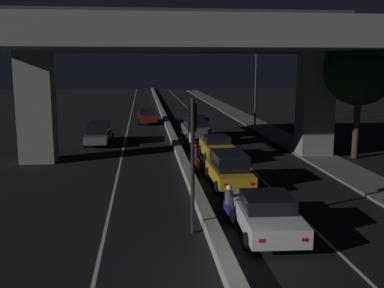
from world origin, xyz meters
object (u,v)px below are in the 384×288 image
Objects in this scene: car_grey_lead_oncoming at (99,133)px; motorcycle_red_filtering_mid at (196,159)px; car_dark_red_second_oncoming at (147,116)px; motorcycle_blue_filtering_near at (229,205)px; car_taxi_yellow_third at (217,147)px; car_taxi_yellow_second at (229,168)px; car_grey_fourth at (196,127)px; street_lamp at (252,79)px; car_white_lead at (266,213)px; traffic_light_left_of_median at (192,142)px; motorcycle_black_filtering_far at (192,142)px.

car_grey_lead_oncoming is 2.40× the size of motorcycle_red_filtering_mid.
motorcycle_blue_filtering_near is at bearing 2.88° from car_dark_red_second_oncoming.
car_taxi_yellow_third is at bearing -36.77° from motorcycle_red_filtering_mid.
car_grey_fourth reaches higher than car_taxi_yellow_second.
motorcycle_blue_filtering_near is at bearing -105.54° from street_lamp.
traffic_light_left_of_median is at bearing 85.07° from car_white_lead.
car_dark_red_second_oncoming reaches higher than motorcycle_blue_filtering_near.
car_white_lead is 1.11× the size of car_grey_fourth.
street_lamp is at bearing 72.05° from traffic_light_left_of_median.
street_lamp reaches higher than car_grey_lead_oncoming.
traffic_light_left_of_median is 1.01× the size of car_grey_lead_oncoming.
car_grey_lead_oncoming is (-7.87, 6.57, 0.05)m from car_taxi_yellow_third.
traffic_light_left_of_median is 3.65m from car_white_lead.
car_grey_fourth reaches higher than car_dark_red_second_oncoming.
street_lamp is 16.42m from car_grey_lead_oncoming.
street_lamp is 4.21× the size of motorcycle_blue_filtering_near.
car_taxi_yellow_second is at bearing 176.48° from car_taxi_yellow_third.
traffic_light_left_of_median is 1.00× the size of car_white_lead.
traffic_light_left_of_median is at bearing 170.71° from car_grey_fourth.
car_grey_fourth reaches higher than motorcycle_black_filtering_far.
car_taxi_yellow_third is 11.15m from motorcycle_blue_filtering_near.
car_taxi_yellow_third is 10.26m from car_grey_lead_oncoming.
street_lamp is at bearing -27.78° from motorcycle_red_filtering_mid.
car_taxi_yellow_second is 3.72m from motorcycle_red_filtering_mid.
car_white_lead is at bearing 177.84° from car_grey_fourth.
car_taxi_yellow_second is 14.70m from car_grey_lead_oncoming.
motorcycle_black_filtering_far is at bearing 83.88° from traffic_light_left_of_median.
car_white_lead is at bearing 23.95° from car_grey_lead_oncoming.
car_taxi_yellow_third is at bearing 52.41° from car_grey_lead_oncoming.
car_white_lead is at bearing -176.87° from motorcycle_red_filtering_mid.
traffic_light_left_of_median is at bearing 176.51° from motorcycle_black_filtering_far.
car_white_lead is 2.59× the size of motorcycle_black_filtering_far.
car_grey_fourth is at bearing -7.01° from motorcycle_black_filtering_far.
motorcycle_red_filtering_mid is 1.07× the size of motorcycle_black_filtering_far.
street_lamp is 1.71× the size of car_dark_red_second_oncoming.
traffic_light_left_of_median is at bearing 124.30° from motorcycle_blue_filtering_near.
street_lamp is 1.60× the size of car_white_lead.
street_lamp is 1.94× the size of car_taxi_yellow_third.
car_grey_lead_oncoming is at bearing -149.04° from street_lamp.
motorcycle_black_filtering_far is at bearing 7.92° from car_dark_red_second_oncoming.
motorcycle_red_filtering_mid is (6.25, -9.15, -0.22)m from car_grey_lead_oncoming.
street_lamp is 1.78× the size of car_grey_fourth.
traffic_light_left_of_median reaches higher than motorcycle_black_filtering_far.
traffic_light_left_of_median is 10.00m from motorcycle_red_filtering_mid.
car_dark_red_second_oncoming is (-3.86, 9.67, -0.12)m from car_grey_fourth.
car_taxi_yellow_second is (2.51, 6.07, -2.42)m from traffic_light_left_of_median.
car_grey_fourth is 0.91× the size of car_grey_lead_oncoming.
car_dark_red_second_oncoming reaches higher than motorcycle_red_filtering_mid.
motorcycle_black_filtering_far is at bearing 6.56° from car_white_lead.
car_grey_lead_oncoming reaches higher than motorcycle_red_filtering_mid.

